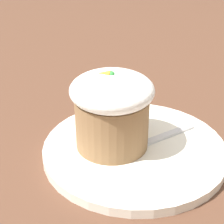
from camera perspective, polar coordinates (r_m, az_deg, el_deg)
ground_plane at (r=0.50m, az=3.41°, el=-6.28°), size 4.00×4.00×0.00m
dessert_plate at (r=0.50m, az=3.43°, el=-5.69°), size 0.24×0.24×0.01m
carrot_cake at (r=0.47m, az=-0.00°, el=0.54°), size 0.11×0.11×0.11m
spoon at (r=0.50m, az=5.13°, el=-4.64°), size 0.09×0.10×0.01m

